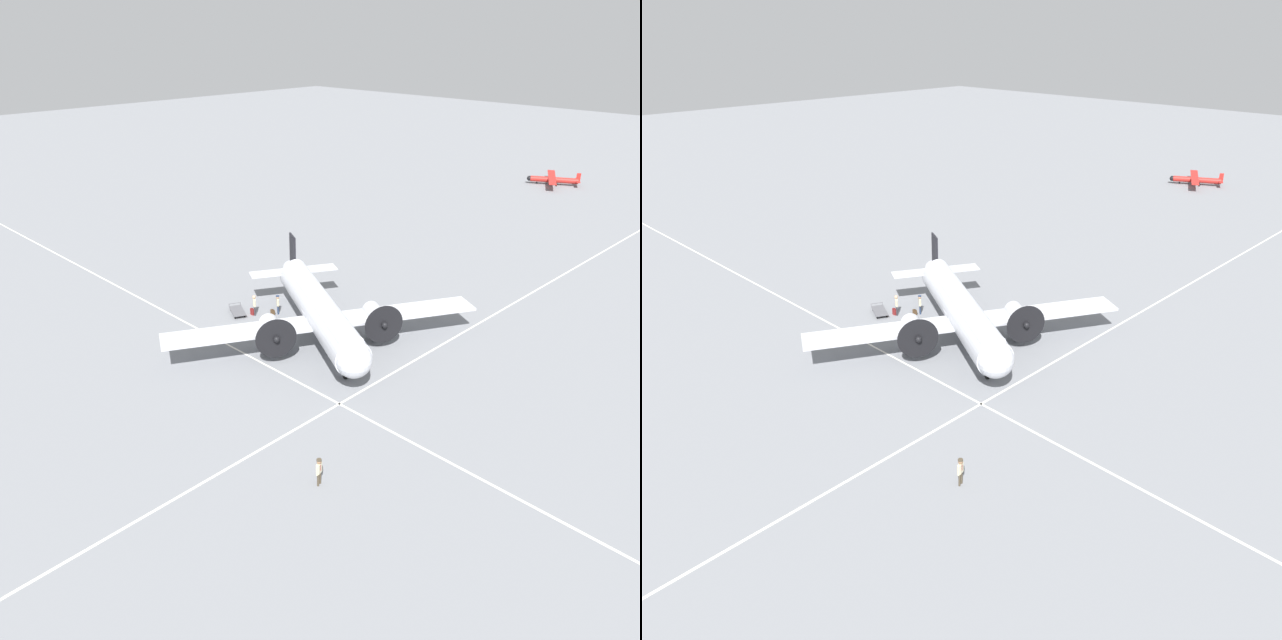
% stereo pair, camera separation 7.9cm
% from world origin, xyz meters
% --- Properties ---
extents(ground_plane, '(300.00, 300.00, 0.00)m').
position_xyz_m(ground_plane, '(0.00, 0.00, 0.00)').
color(ground_plane, slate).
extents(apron_line_eastwest, '(120.00, 0.16, 0.01)m').
position_xyz_m(apron_line_eastwest, '(0.00, -5.51, 0.00)').
color(apron_line_eastwest, silver).
rests_on(apron_line_eastwest, ground_plane).
extents(apron_line_northsouth, '(0.16, 120.00, 0.01)m').
position_xyz_m(apron_line_northsouth, '(7.18, 0.00, 0.00)').
color(apron_line_northsouth, silver).
rests_on(apron_line_northsouth, ground_plane).
extents(airliner_main, '(17.64, 21.95, 5.79)m').
position_xyz_m(airliner_main, '(0.37, -0.21, 2.52)').
color(airliner_main, silver).
rests_on(airliner_main, ground_plane).
extents(crew_foreground, '(0.34, 0.54, 1.65)m').
position_xyz_m(crew_foreground, '(11.67, -11.90, 1.03)').
color(crew_foreground, '#473D2D').
rests_on(crew_foreground, ground_plane).
extents(passenger_boarding, '(0.47, 0.38, 1.65)m').
position_xyz_m(passenger_boarding, '(-5.80, 0.88, 1.04)').
color(passenger_boarding, navy).
rests_on(passenger_boarding, ground_plane).
extents(ramp_agent, '(0.52, 0.39, 1.78)m').
position_xyz_m(ramp_agent, '(-7.01, -0.64, 1.09)').
color(ramp_agent, '#2D2D33').
rests_on(ramp_agent, ground_plane).
extents(suitcase_near_door, '(0.38, 0.17, 0.60)m').
position_xyz_m(suitcase_near_door, '(-7.18, -0.75, 0.28)').
color(suitcase_near_door, maroon).
rests_on(suitcase_near_door, ground_plane).
extents(suitcase_upright_spare, '(0.42, 0.17, 0.46)m').
position_xyz_m(suitcase_upright_spare, '(-6.01, 0.48, 0.21)').
color(suitcase_upright_spare, '#47331E').
rests_on(suitcase_upright_spare, ground_plane).
extents(baggage_cart, '(2.43, 1.90, 0.56)m').
position_xyz_m(baggage_cart, '(-8.19, -1.52, 0.28)').
color(baggage_cart, '#56565B').
rests_on(baggage_cart, ground_plane).
extents(light_aircraft_distant, '(7.47, 9.53, 1.97)m').
position_xyz_m(light_aircraft_distant, '(-10.73, 60.52, 0.82)').
color(light_aircraft_distant, '#B2231E').
rests_on(light_aircraft_distant, ground_plane).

